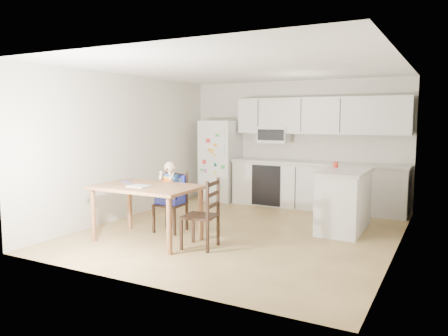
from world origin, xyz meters
name	(u,v)px	position (x,y,z in m)	size (l,w,h in m)	color
room	(255,149)	(0.00, 0.48, 1.25)	(4.52, 5.01, 2.51)	olive
refrigerator	(221,161)	(-1.55, 2.15, 0.85)	(0.72, 0.70, 1.70)	silver
kitchen_run	(316,164)	(0.50, 2.24, 0.88)	(3.37, 0.62, 2.15)	silver
kitchen_island	(344,200)	(1.38, 0.79, 0.48)	(0.68, 1.30, 0.96)	silver
red_cup	(336,165)	(1.18, 1.03, 1.00)	(0.08, 0.08, 0.10)	red
dining_table	(147,193)	(-0.98, -1.11, 0.69)	(1.49, 0.96, 0.80)	brown
napkin	(139,186)	(-1.03, -1.22, 0.80)	(0.28, 0.25, 0.01)	#A8A7AC
toddler_spoon	(126,182)	(-1.46, -1.00, 0.81)	(0.02, 0.02, 0.12)	#212BAD
chair_booster	(172,189)	(-0.98, -0.49, 0.66)	(0.43, 0.43, 1.09)	black
chair_side	(206,209)	(-0.04, -1.05, 0.54)	(0.47, 0.47, 0.95)	black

